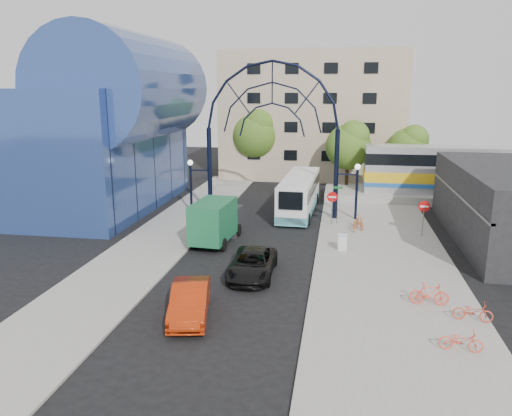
% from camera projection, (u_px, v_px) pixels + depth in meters
% --- Properties ---
extents(ground, '(120.00, 120.00, 0.00)m').
position_uv_depth(ground, '(235.00, 282.00, 26.47)').
color(ground, black).
rests_on(ground, ground).
extents(sidewalk_east, '(8.00, 56.00, 0.12)m').
position_uv_depth(sidewalk_east, '(384.00, 264.00, 28.99)').
color(sidewalk_east, gray).
rests_on(sidewalk_east, ground).
extents(plaza_west, '(5.00, 50.00, 0.12)m').
position_uv_depth(plaza_west, '(158.00, 241.00, 33.26)').
color(plaza_west, gray).
rests_on(plaza_west, ground).
extents(gateway_arch, '(13.64, 0.44, 12.10)m').
position_uv_depth(gateway_arch, '(272.00, 108.00, 37.88)').
color(gateway_arch, black).
rests_on(gateway_arch, ground).
extents(stop_sign, '(0.80, 0.07, 2.50)m').
position_uv_depth(stop_sign, '(332.00, 200.00, 36.73)').
color(stop_sign, slate).
rests_on(stop_sign, sidewalk_east).
extents(do_not_enter_sign, '(0.76, 0.07, 2.48)m').
position_uv_depth(do_not_enter_sign, '(424.00, 210.00, 33.81)').
color(do_not_enter_sign, slate).
rests_on(do_not_enter_sign, sidewalk_east).
extents(street_name_sign, '(0.70, 0.70, 2.80)m').
position_uv_depth(street_name_sign, '(338.00, 197.00, 37.21)').
color(street_name_sign, slate).
rests_on(street_name_sign, sidewalk_east).
extents(sandwich_board, '(0.55, 0.61, 0.99)m').
position_uv_depth(sandwich_board, '(342.00, 241.00, 31.12)').
color(sandwich_board, white).
rests_on(sandwich_board, sidewalk_east).
extents(transit_hall, '(16.50, 18.00, 14.50)m').
position_uv_depth(transit_hall, '(93.00, 129.00, 41.76)').
color(transit_hall, '#2D4689').
rests_on(transit_hall, ground).
extents(commercial_block_east, '(6.00, 16.00, 5.00)m').
position_uv_depth(commercial_block_east, '(503.00, 205.00, 32.88)').
color(commercial_block_east, black).
rests_on(commercial_block_east, ground).
extents(apartment_block, '(20.00, 12.10, 14.00)m').
position_uv_depth(apartment_block, '(313.00, 115.00, 58.03)').
color(apartment_block, tan).
rests_on(apartment_block, ground).
extents(train_platform, '(32.00, 5.00, 0.80)m').
position_uv_depth(train_platform, '(507.00, 199.00, 44.22)').
color(train_platform, gray).
rests_on(train_platform, ground).
extents(train_car, '(25.10, 3.05, 4.20)m').
position_uv_depth(train_car, '(510.00, 172.00, 43.63)').
color(train_car, '#B7B7BC').
rests_on(train_car, train_platform).
extents(tree_north_a, '(4.48, 4.48, 7.00)m').
position_uv_depth(tree_north_a, '(349.00, 144.00, 49.25)').
color(tree_north_a, '#382314').
rests_on(tree_north_a, ground).
extents(tree_north_b, '(5.12, 5.12, 8.00)m').
position_uv_depth(tree_north_b, '(257.00, 133.00, 54.55)').
color(tree_north_b, '#382314').
rests_on(tree_north_b, ground).
extents(tree_north_c, '(4.16, 4.16, 6.50)m').
position_uv_depth(tree_north_c, '(409.00, 147.00, 50.27)').
color(tree_north_c, '#382314').
rests_on(tree_north_c, ground).
extents(city_bus, '(2.86, 10.91, 2.97)m').
position_uv_depth(city_bus, '(299.00, 193.00, 41.14)').
color(city_bus, white).
rests_on(city_bus, ground).
extents(green_truck, '(2.58, 5.91, 2.91)m').
position_uv_depth(green_truck, '(217.00, 221.00, 33.06)').
color(green_truck, black).
rests_on(green_truck, ground).
extents(black_suv, '(2.42, 5.08, 1.40)m').
position_uv_depth(black_suv, '(252.00, 264.00, 27.12)').
color(black_suv, black).
rests_on(black_suv, ground).
extents(red_sedan, '(2.49, 4.82, 1.51)m').
position_uv_depth(red_sedan, '(190.00, 301.00, 22.29)').
color(red_sedan, '#A6280A').
rests_on(red_sedan, ground).
extents(bike_near_a, '(0.54, 1.52, 0.79)m').
position_uv_depth(bike_near_a, '(355.00, 225.00, 35.52)').
color(bike_near_a, orange).
rests_on(bike_near_a, sidewalk_east).
extents(bike_near_b, '(1.00, 1.72, 1.00)m').
position_uv_depth(bike_near_b, '(359.00, 222.00, 35.98)').
color(bike_near_b, orange).
rests_on(bike_near_b, sidewalk_east).
extents(bike_far_a, '(1.73, 0.79, 0.88)m').
position_uv_depth(bike_far_a, '(473.00, 312.00, 21.69)').
color(bike_far_a, red).
rests_on(bike_far_a, sidewalk_east).
extents(bike_far_b, '(1.81, 0.52, 1.08)m').
position_uv_depth(bike_far_b, '(429.00, 294.00, 23.30)').
color(bike_far_b, '#F74831').
rests_on(bike_far_b, sidewalk_east).
extents(bike_far_c, '(1.68, 0.73, 0.86)m').
position_uv_depth(bike_far_c, '(461.00, 341.00, 19.20)').
color(bike_far_c, '#F44D30').
rests_on(bike_far_c, sidewalk_east).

